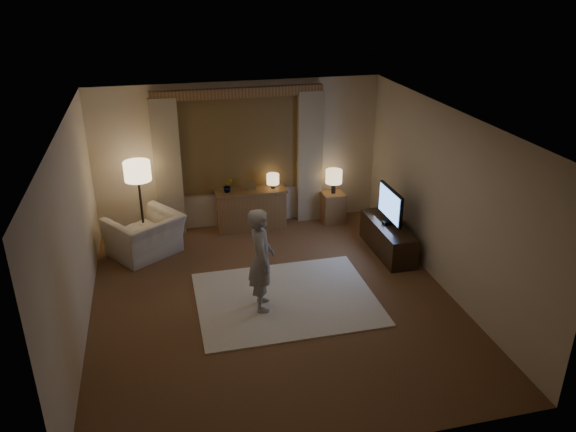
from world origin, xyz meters
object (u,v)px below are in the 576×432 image
object	(u,v)px
armchair	(145,236)
sideboard	(251,210)
side_table	(333,207)
tv_stand	(388,238)
person	(261,259)

from	to	relation	value
armchair	sideboard	bearing A→B (deg)	163.45
sideboard	armchair	size ratio (longest dim) A/B	1.14
side_table	tv_stand	distance (m)	1.48
sideboard	person	bearing A→B (deg)	-97.11
sideboard	armchair	world-z (taller)	sideboard
tv_stand	side_table	bearing A→B (deg)	109.85
armchair	side_table	size ratio (longest dim) A/B	1.88
tv_stand	person	bearing A→B (deg)	-153.78
armchair	side_table	xyz separation A→B (m)	(3.37, 0.55, -0.06)
sideboard	tv_stand	distance (m)	2.48
sideboard	armchair	xyz separation A→B (m)	(-1.86, -0.60, -0.01)
armchair	side_table	bearing A→B (deg)	154.78
sideboard	person	distance (m)	2.64
armchair	side_table	distance (m)	3.41
armchair	tv_stand	distance (m)	3.96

